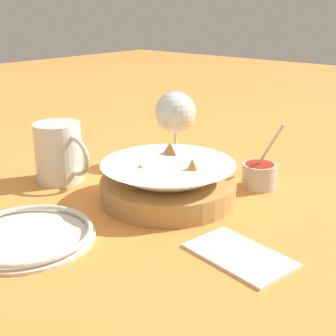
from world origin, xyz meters
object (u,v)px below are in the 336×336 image
object	(u,v)px
sauce_cup	(259,174)
beer_mug	(59,154)
food_basket	(168,183)
side_plate	(27,235)
wine_glass	(175,114)

from	to	relation	value
sauce_cup	beer_mug	distance (m)	0.37
food_basket	sauce_cup	xyz separation A→B (m)	(0.09, 0.15, -0.01)
sauce_cup	side_plate	xyz separation A→B (m)	(-0.15, -0.39, -0.02)
beer_mug	food_basket	bearing A→B (deg)	16.15
sauce_cup	side_plate	world-z (taller)	sauce_cup
food_basket	side_plate	xyz separation A→B (m)	(-0.06, -0.24, -0.02)
beer_mug	side_plate	distance (m)	0.24
sauce_cup	side_plate	size ratio (longest dim) A/B	0.65
sauce_cup	wine_glass	bearing A→B (deg)	175.51
sauce_cup	side_plate	bearing A→B (deg)	-110.55
food_basket	wine_glass	bearing A→B (deg)	126.28
sauce_cup	wine_glass	distance (m)	0.23
sauce_cup	wine_glass	xyz separation A→B (m)	(-0.21, 0.02, 0.08)
side_plate	beer_mug	bearing A→B (deg)	131.42
beer_mug	sauce_cup	bearing A→B (deg)	34.80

